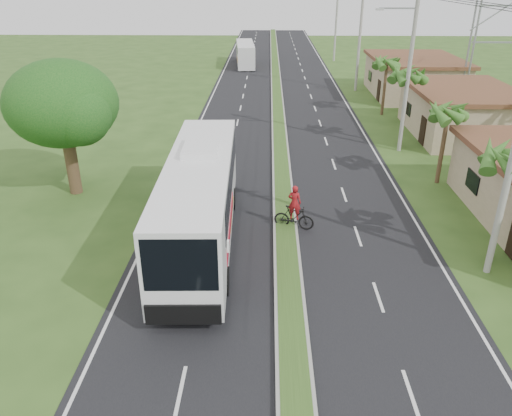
{
  "coord_description": "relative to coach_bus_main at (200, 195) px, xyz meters",
  "views": [
    {
      "loc": [
        -0.92,
        -16.33,
        11.57
      ],
      "look_at": [
        -1.42,
        4.3,
        1.8
      ],
      "focal_mm": 35.0,
      "sensor_mm": 36.0,
      "label": 1
    }
  ],
  "objects": [
    {
      "name": "utility_pole_b",
      "position": [
        12.45,
        13.59,
        3.86
      ],
      "size": [
        3.2,
        0.28,
        12.0
      ],
      "color": "gray",
      "rests_on": "ground"
    },
    {
      "name": "lane_edge_left",
      "position": [
        -2.72,
        15.59,
        -2.4
      ],
      "size": [
        0.12,
        160.0,
        0.01
      ],
      "primitive_type": "cube",
      "color": "silver",
      "rests_on": "ground"
    },
    {
      "name": "utility_pole_d",
      "position": [
        12.48,
        53.59,
        3.02
      ],
      "size": [
        1.6,
        0.28,
        10.5
      ],
      "color": "gray",
      "rests_on": "ground"
    },
    {
      "name": "shop_mid",
      "position": [
        17.98,
        17.59,
        -0.54
      ],
      "size": [
        7.6,
        10.6,
        3.67
      ],
      "color": "#9B8969",
      "rests_on": "ground"
    },
    {
      "name": "palm_verge_a",
      "position": [
        12.98,
        -1.41,
        2.34
      ],
      "size": [
        2.4,
        2.4,
        5.45
      ],
      "color": "#473321",
      "rests_on": "ground"
    },
    {
      "name": "shade_tree",
      "position": [
        -8.13,
        5.61,
        2.63
      ],
      "size": [
        6.3,
        6.0,
        7.54
      ],
      "color": "#473321",
      "rests_on": "ground"
    },
    {
      "name": "palm_verge_d",
      "position": [
        13.28,
        23.59,
        2.15
      ],
      "size": [
        2.4,
        2.4,
        5.25
      ],
      "color": "#473321",
      "rests_on": "ground"
    },
    {
      "name": "palm_verge_b",
      "position": [
        13.38,
        7.59,
        1.96
      ],
      "size": [
        2.4,
        2.4,
        5.05
      ],
      "color": "#473321",
      "rests_on": "ground"
    },
    {
      "name": "utility_pole_c",
      "position": [
        12.48,
        33.59,
        3.27
      ],
      "size": [
        1.6,
        0.28,
        11.0
      ],
      "color": "gray",
      "rests_on": "ground"
    },
    {
      "name": "lane_edge_right",
      "position": [
        10.68,
        15.59,
        -2.4
      ],
      "size": [
        0.12,
        160.0,
        0.01
      ],
      "primitive_type": "cube",
      "color": "silver",
      "rests_on": "ground"
    },
    {
      "name": "coach_bus_main",
      "position": [
        0.0,
        0.0,
        0.0
      ],
      "size": [
        3.23,
        13.59,
        4.37
      ],
      "rotation": [
        0.0,
        0.0,
        0.03
      ],
      "color": "white",
      "rests_on": "ground"
    },
    {
      "name": "motorcyclist",
      "position": [
        4.4,
        1.35,
        -1.58
      ],
      "size": [
        2.08,
        1.05,
        2.31
      ],
      "rotation": [
        0.0,
        0.0,
        -0.26
      ],
      "color": "black",
      "rests_on": "ground"
    },
    {
      "name": "road_asphalt",
      "position": [
        3.98,
        15.59,
        -2.39
      ],
      "size": [
        14.0,
        160.0,
        0.02
      ],
      "primitive_type": "cube",
      "color": "black",
      "rests_on": "ground"
    },
    {
      "name": "shop_far",
      "position": [
        17.98,
        31.59,
        -0.47
      ],
      "size": [
        8.6,
        11.6,
        3.82
      ],
      "color": "#9B8969",
      "rests_on": "ground"
    },
    {
      "name": "palm_verge_c",
      "position": [
        12.78,
        14.59,
        2.72
      ],
      "size": [
        2.4,
        2.4,
        5.85
      ],
      "color": "#473321",
      "rests_on": "ground"
    },
    {
      "name": "median_strip",
      "position": [
        3.98,
        15.59,
        -2.3
      ],
      "size": [
        1.2,
        160.0,
        0.18
      ],
      "color": "gray",
      "rests_on": "ground"
    },
    {
      "name": "ground",
      "position": [
        3.98,
        -4.41,
        -2.4
      ],
      "size": [
        180.0,
        180.0,
        0.0
      ],
      "primitive_type": "plane",
      "color": "#2F4C1C",
      "rests_on": "ground"
    },
    {
      "name": "coach_bus_far",
      "position": [
        -0.1,
        49.51,
        -0.72
      ],
      "size": [
        2.98,
        10.29,
        2.96
      ],
      "rotation": [
        0.0,
        0.0,
        0.08
      ],
      "color": "silver",
      "rests_on": "ground"
    }
  ]
}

